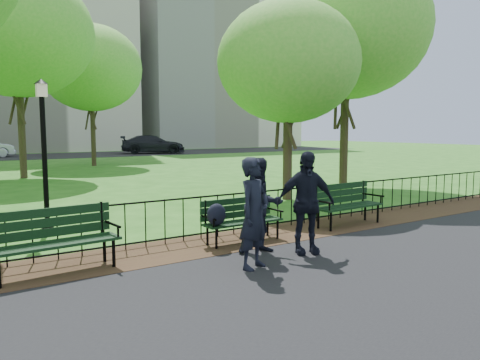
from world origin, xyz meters
TOP-DOWN VIEW (x-y plane):
  - ground at (0.00, 0.00)m, footprint 120.00×120.00m
  - asphalt_path at (0.00, -3.40)m, footprint 60.00×9.20m
  - dirt_strip at (0.00, 1.50)m, footprint 60.00×1.60m
  - far_street at (0.00, 35.00)m, footprint 70.00×9.00m
  - iron_fence at (0.00, 2.00)m, footprint 24.06×0.06m
  - apartment_east at (26.00, 48.00)m, footprint 20.00×15.00m
  - park_bench_main at (0.07, 1.30)m, footprint 1.72×0.53m
  - park_bench_left_a at (-3.21, 1.30)m, footprint 2.00×0.75m
  - park_bench_right_a at (3.30, 1.36)m, footprint 1.91×0.67m
  - lamppost at (-2.67, 4.51)m, footprint 0.30×0.30m
  - tree_near_e at (4.78, 5.31)m, footprint 4.48×4.48m
  - tree_mid_e at (8.56, 6.51)m, footprint 6.18×6.18m
  - tree_far_c at (-1.19, 17.05)m, footprint 6.74×6.74m
  - tree_far_e at (3.62, 22.48)m, footprint 6.08×6.08m
  - person_left at (-0.46, -0.25)m, footprint 0.77×0.65m
  - person_mid at (0.19, 0.47)m, footprint 0.93×0.66m
  - person_right at (0.84, -0.01)m, footprint 1.18×0.80m
  - sedan_dark at (12.32, 33.80)m, footprint 6.19×4.24m

SIDE VIEW (x-z plane):
  - ground at x=0.00m, z-range 0.00..0.00m
  - asphalt_path at x=0.00m, z-range 0.00..0.01m
  - far_street at x=0.00m, z-range 0.00..0.01m
  - dirt_strip at x=0.00m, z-range 0.01..0.02m
  - iron_fence at x=0.00m, z-range 0.00..1.00m
  - park_bench_main at x=0.07m, z-range 0.12..1.07m
  - park_bench_right_a at x=3.30m, z-range 0.08..1.14m
  - park_bench_left_a at x=-3.21m, z-range 0.08..1.19m
  - sedan_dark at x=12.32m, z-range 0.01..1.68m
  - person_mid at x=0.19m, z-range 0.01..1.75m
  - person_left at x=-0.46m, z-range 0.01..1.81m
  - person_right at x=0.84m, z-range 0.01..1.87m
  - lamppost at x=-2.67m, z-range 0.15..3.47m
  - tree_near_e at x=4.78m, z-range 1.21..7.45m
  - tree_far_e at x=3.62m, z-range 1.65..10.12m
  - tree_mid_e at x=8.56m, z-range 1.67..10.29m
  - tree_far_c at x=-1.19m, z-range 1.83..11.23m
  - apartment_east at x=26.00m, z-range 0.00..24.00m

